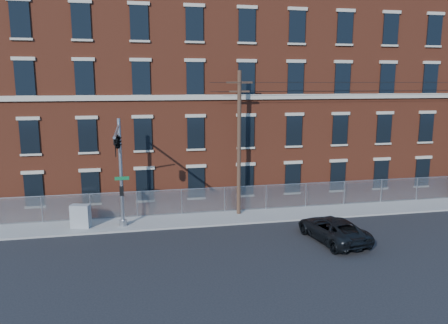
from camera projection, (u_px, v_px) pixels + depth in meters
ground at (227, 246)px, 25.22m from camera, size 140.00×140.00×0.00m
sidewalk at (371, 209)px, 32.38m from camera, size 65.00×3.00×0.12m
mill_building at (325, 95)px, 39.50m from camera, size 55.30×14.32×16.30m
chain_link_fence at (363, 191)px, 33.45m from camera, size 59.06×0.06×1.85m
traffic_signal_mast at (119, 152)px, 25.16m from camera, size 0.90×6.75×7.00m
utility_pole_near at (239, 141)px, 30.03m from camera, size 1.80×0.28×10.00m
pickup_truck at (333, 229)px, 25.91m from camera, size 3.13×5.47×1.44m
utility_cabinet at (81, 216)px, 27.91m from camera, size 1.32×0.90×1.51m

